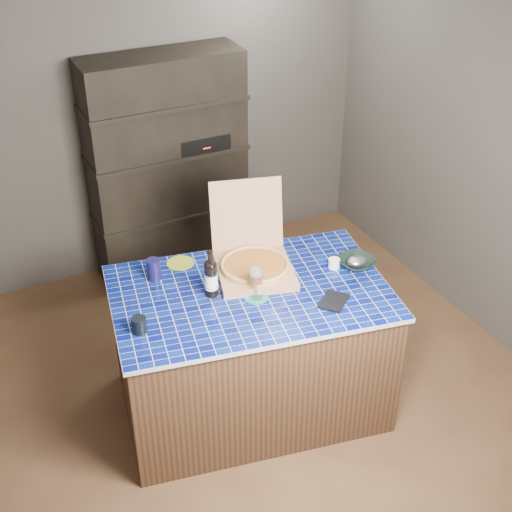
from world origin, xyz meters
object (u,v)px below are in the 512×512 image
mead_bottle (211,278)px  bowl (357,263)px  kitchen_island (250,349)px  wine_glass (256,277)px  pizza_box (254,262)px  dvd_case (334,301)px

mead_bottle → bowl: (0.92, -0.12, -0.09)m
kitchen_island → bowl: bearing=5.7°
wine_glass → pizza_box: bearing=66.5°
pizza_box → kitchen_island: bearing=-107.2°
dvd_case → bowl: 0.41m
bowl → kitchen_island: bearing=175.6°
wine_glass → bowl: bearing=1.7°
wine_glass → bowl: wine_glass is taller
wine_glass → dvd_case: 0.47m
kitchen_island → bowl: bowl is taller
bowl → dvd_case: bearing=-141.1°
pizza_box → dvd_case: pizza_box is taller
mead_bottle → dvd_case: 0.72m
mead_bottle → wine_glass: mead_bottle is taller
mead_bottle → dvd_case: bearing=-32.4°
pizza_box → bowl: 0.64m
kitchen_island → wine_glass: size_ratio=8.67×
wine_glass → dvd_case: bearing=-32.2°
pizza_box → mead_bottle: 0.34m
pizza_box → bowl: (0.59, -0.22, -0.04)m
kitchen_island → mead_bottle: mead_bottle is taller
mead_bottle → kitchen_island: bearing=-17.1°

